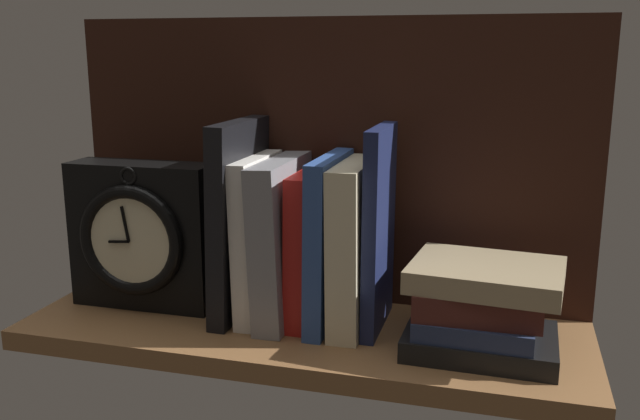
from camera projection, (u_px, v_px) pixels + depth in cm
name	position (u px, v px, depth cm)	size (l,w,h in cm)	color
ground_plane	(303.00, 334.00, 87.83)	(71.11, 23.79, 2.50)	brown
back_panel	(326.00, 162.00, 93.79)	(71.11, 1.20, 38.27)	black
book_black_skeptic	(239.00, 219.00, 89.43)	(2.38, 15.98, 25.38)	black
book_white_catcher	(259.00, 237.00, 89.25)	(2.32, 14.14, 20.88)	silver
book_gray_chess	(283.00, 240.00, 88.41)	(3.65, 16.40, 20.65)	gray
book_red_requiem	(308.00, 247.00, 87.68)	(2.52, 12.71, 19.35)	red
book_blue_modern	(329.00, 240.00, 86.73)	(2.34, 15.62, 21.36)	#2D4C8E
book_cream_twain	(355.00, 245.00, 85.93)	(3.74, 15.36, 20.71)	beige
book_navy_bierce	(379.00, 229.00, 84.63)	(1.71, 12.89, 25.21)	#192147
framed_clock	(142.00, 236.00, 92.26)	(19.55, 7.36, 19.55)	black
book_stack_side	(481.00, 307.00, 79.28)	(17.92, 14.51, 10.38)	black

